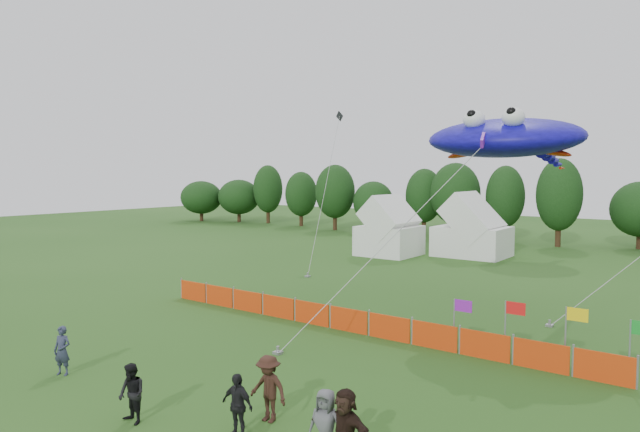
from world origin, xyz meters
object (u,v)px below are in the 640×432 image
Objects in this scene: tent_right at (472,232)px; spectator_d at (237,405)px; spectator_f at (345,429)px; stingray_kite at (509,139)px; spectator_a at (62,351)px; spectator_c at (268,388)px; tent_left at (389,231)px; spectator_b at (132,394)px; barrier_fence at (348,320)px; spectator_e at (326,426)px.

spectator_d is at bearing -77.70° from tent_right.
stingray_kite reaches higher than spectator_f.
spectator_c reaches higher than spectator_a.
tent_right is 3.04× the size of spectator_c.
tent_left reaches higher than spectator_a.
tent_left reaches higher than spectator_c.
spectator_a is at bearing 176.02° from spectator_b.
spectator_a is 0.88× the size of spectator_f.
stingray_kite is (4.74, 5.92, 7.85)m from barrier_fence.
barrier_fence is at bearing -128.66° from stingray_kite.
spectator_d is at bearing -166.91° from spectator_f.
spectator_b is at bearing -32.16° from spectator_a.
tent_left is at bearing 109.81° from spectator_d.
stingray_kite reaches higher than spectator_c.
spectator_b is 19.04m from stingray_kite.
tent_left reaches higher than tent_right.
spectator_e is at bearing 20.15° from spectator_b.
barrier_fence is 11.01m from spectator_b.
spectator_c is (3.20, -8.67, 0.42)m from barrier_fence.
spectator_e reaches higher than spectator_a.
tent_left reaches higher than spectator_d.
spectator_f reaches higher than spectator_a.
spectator_d is 17.52m from stingray_kite.
spectator_f is (6.31, -9.50, 0.45)m from barrier_fence.
barrier_fence is 11.87× the size of spectator_c.
spectator_c is at bearing -69.76° from barrier_fence.
stingray_kite is (9.52, 16.07, 7.51)m from spectator_a.
stingray_kite is at bearing -63.94° from tent_right.
spectator_a is 0.94× the size of spectator_e.
spectator_d is (-0.04, -1.16, -0.09)m from spectator_c.
spectator_d is at bearing -94.01° from spectator_c.
spectator_a is at bearing -120.65° from stingray_kite.
spectator_e is 17.22m from stingray_kite.
spectator_f is at bearing -3.24° from spectator_e.
tent_right is (5.72, 3.51, -0.00)m from tent_left.
spectator_b is at bearing -158.83° from spectator_f.
spectator_c is at bearing 151.75° from spectator_e.
tent_right is 3.37× the size of spectator_d.
spectator_c reaches higher than spectator_d.
barrier_fence is 10.91m from stingray_kite.
spectator_e is 0.52m from spectator_f.
spectator_e is at bearing -73.44° from tent_right.
tent_right is 24.86m from barrier_fence.
spectator_a is (-0.47, -34.58, -1.17)m from tent_right.
tent_right is 35.58m from spectator_f.
tent_left is 23.25m from barrier_fence.
spectator_d is at bearing 176.48° from spectator_e.
tent_right is 0.30× the size of stingray_kite.
spectator_a is (5.25, -31.07, -1.17)m from tent_left.
spectator_a is at bearing -171.58° from spectator_c.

